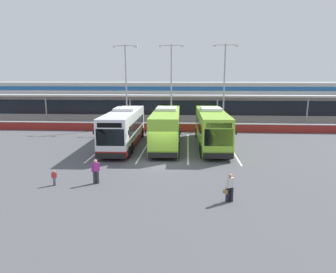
{
  "coord_description": "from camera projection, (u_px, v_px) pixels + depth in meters",
  "views": [
    {
      "loc": [
        1.97,
        -23.52,
        6.84
      ],
      "look_at": [
        0.28,
        3.0,
        1.6
      ],
      "focal_mm": 32.29,
      "sensor_mm": 36.0,
      "label": 1
    }
  ],
  "objects": [
    {
      "name": "pedestrian_child",
      "position": [
        54.0,
        177.0,
        19.33
      ],
      "size": [
        0.33,
        0.19,
        1.0
      ],
      "color": "slate",
      "rests_on": "ground"
    },
    {
      "name": "bay_stripe_mid_west",
      "position": [
        188.0,
        147.0,
        30.22
      ],
      "size": [
        0.14,
        13.0,
        0.01
      ],
      "primitive_type": "cube",
      "color": "silver",
      "rests_on": "ground"
    },
    {
      "name": "lamp_post_west",
      "position": [
        126.0,
        81.0,
        40.21
      ],
      "size": [
        3.24,
        0.28,
        11.0
      ],
      "color": "#9E9EA3",
      "rests_on": "ground"
    },
    {
      "name": "bay_stripe_far_west",
      "position": [
        105.0,
        145.0,
        30.74
      ],
      "size": [
        0.14,
        13.0,
        0.01
      ],
      "primitive_type": "cube",
      "color": "silver",
      "rests_on": "ground"
    },
    {
      "name": "bay_stripe_centre",
      "position": [
        230.0,
        147.0,
        29.96
      ],
      "size": [
        0.14,
        13.0,
        0.01
      ],
      "primitive_type": "cube",
      "color": "silver",
      "rests_on": "ground"
    },
    {
      "name": "bay_stripe_west",
      "position": [
        146.0,
        146.0,
        30.48
      ],
      "size": [
        0.14,
        13.0,
        0.01
      ],
      "primitive_type": "cube",
      "color": "silver",
      "rests_on": "ground"
    },
    {
      "name": "red_barrier_wall",
      "position": [
        171.0,
        127.0,
        38.56
      ],
      "size": [
        60.0,
        0.4,
        1.1
      ],
      "color": "maroon",
      "rests_on": "ground"
    },
    {
      "name": "ground_plane",
      "position": [
        162.0,
        163.0,
        24.47
      ],
      "size": [
        200.0,
        200.0,
        0.0
      ],
      "primitive_type": "plane",
      "color": "#4C4C51"
    },
    {
      "name": "pedestrian_with_handbag",
      "position": [
        229.0,
        187.0,
        16.72
      ],
      "size": [
        0.63,
        0.47,
        1.62
      ],
      "color": "black",
      "rests_on": "ground"
    },
    {
      "name": "lamp_post_east",
      "position": [
        224.0,
        81.0,
        39.16
      ],
      "size": [
        3.24,
        0.28,
        11.0
      ],
      "color": "#9E9EA3",
      "rests_on": "ground"
    },
    {
      "name": "coach_bus_centre",
      "position": [
        211.0,
        128.0,
        30.23
      ],
      "size": [
        3.06,
        12.2,
        3.78
      ],
      "color": "#8CC633",
      "rests_on": "ground"
    },
    {
      "name": "pedestrian_in_dark_coat",
      "position": [
        96.0,
        171.0,
        19.61
      ],
      "size": [
        0.48,
        0.41,
        1.62
      ],
      "color": "#33333D",
      "rests_on": "ground"
    },
    {
      "name": "terminal_building",
      "position": [
        175.0,
        100.0,
        50.23
      ],
      "size": [
        70.0,
        13.0,
        6.0
      ],
      "color": "#B7B7B2",
      "rests_on": "ground"
    },
    {
      "name": "coach_bus_leftmost",
      "position": [
        124.0,
        128.0,
        30.29
      ],
      "size": [
        3.06,
        12.2,
        3.78
      ],
      "color": "silver",
      "rests_on": "ground"
    },
    {
      "name": "coach_bus_left_centre",
      "position": [
        166.0,
        128.0,
        30.47
      ],
      "size": [
        3.06,
        12.2,
        3.78
      ],
      "color": "#8CC633",
      "rests_on": "ground"
    },
    {
      "name": "lamp_post_centre",
      "position": [
        171.0,
        81.0,
        39.65
      ],
      "size": [
        3.24,
        0.28,
        11.0
      ],
      "color": "#9E9EA3",
      "rests_on": "ground"
    }
  ]
}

